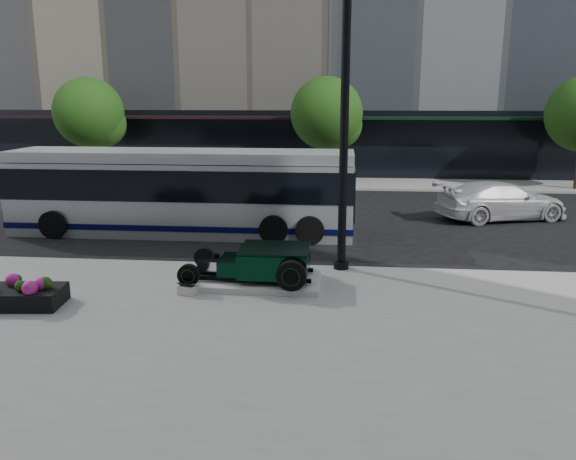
# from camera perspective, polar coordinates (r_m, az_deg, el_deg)

# --- Properties ---
(ground) EXTENTS (120.00, 120.00, 0.00)m
(ground) POSITION_cam_1_polar(r_m,az_deg,el_deg) (17.88, -0.73, -2.00)
(ground) COLOR black
(ground) RESTS_ON ground
(sidewalk_near) EXTENTS (70.00, 17.00, 0.12)m
(sidewalk_near) POSITION_cam_1_polar(r_m,az_deg,el_deg) (8.33, -9.17, -20.89)
(sidewalk_near) COLOR gray
(sidewalk_near) RESTS_ON ground
(sidewalk_far) EXTENTS (70.00, 4.00, 0.12)m
(sidewalk_far) POSITION_cam_1_polar(r_m,az_deg,el_deg) (31.55, 2.05, 4.80)
(sidewalk_far) COLOR gray
(sidewalk_far) RESTS_ON ground
(street_trees) EXTENTS (29.80, 3.80, 5.70)m
(street_trees) POSITION_cam_1_polar(r_m,az_deg,el_deg) (30.24, 4.21, 11.47)
(street_trees) COLOR black
(street_trees) RESTS_ON sidewalk_far
(display_plinth) EXTENTS (3.40, 1.80, 0.15)m
(display_plinth) POSITION_cam_1_polar(r_m,az_deg,el_deg) (14.33, -3.55, -5.12)
(display_plinth) COLOR silver
(display_plinth) RESTS_ON sidewalk_near
(hot_rod) EXTENTS (3.22, 2.00, 0.81)m
(hot_rod) POSITION_cam_1_polar(r_m,az_deg,el_deg) (14.13, -2.24, -3.24)
(hot_rod) COLOR black
(hot_rod) RESTS_ON display_plinth
(info_plaque) EXTENTS (0.47, 0.40, 0.31)m
(info_plaque) POSITION_cam_1_polar(r_m,az_deg,el_deg) (13.73, -10.19, -5.93)
(info_plaque) COLOR silver
(info_plaque) RESTS_ON sidewalk_near
(lamppost) EXTENTS (0.42, 0.42, 7.56)m
(lamppost) POSITION_cam_1_polar(r_m,az_deg,el_deg) (14.96, 5.70, 9.01)
(lamppost) COLOR black
(lamppost) RESTS_ON sidewalk_near
(flower_planter) EXTENTS (2.14, 1.22, 0.67)m
(flower_planter) POSITION_cam_1_polar(r_m,az_deg,el_deg) (14.16, -25.90, -6.00)
(flower_planter) COLOR black
(flower_planter) RESTS_ON sidewalk_near
(transit_bus) EXTENTS (12.12, 2.88, 2.92)m
(transit_bus) POSITION_cam_1_polar(r_m,az_deg,el_deg) (20.23, -10.63, 3.88)
(transit_bus) COLOR #B3B8BD
(transit_bus) RESTS_ON ground
(white_sedan) EXTENTS (5.55, 3.57, 1.50)m
(white_sedan) POSITION_cam_1_polar(r_m,az_deg,el_deg) (23.73, 20.85, 2.80)
(white_sedan) COLOR silver
(white_sedan) RESTS_ON ground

